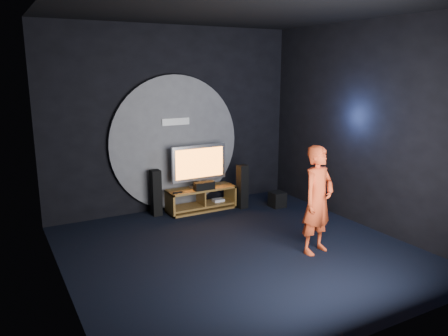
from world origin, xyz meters
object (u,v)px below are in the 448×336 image
at_px(tower_speaker_left, 156,193).
at_px(tower_speaker_right, 242,187).
at_px(media_console, 201,200).
at_px(player, 318,200).
at_px(subwoofer, 277,199).
at_px(tv, 199,164).

height_order(tower_speaker_left, tower_speaker_right, same).
distance_m(media_console, player, 2.77).
xyz_separation_m(media_console, subwoofer, (1.42, -0.55, -0.04)).
bearing_deg(tv, subwoofer, -23.30).
relative_size(tv, tower_speaker_right, 1.28).
xyz_separation_m(tower_speaker_right, player, (-0.13, -2.36, 0.38)).
xyz_separation_m(media_console, tower_speaker_left, (-0.88, 0.14, 0.24)).
bearing_deg(media_console, tv, 96.20).
relative_size(tower_speaker_left, subwoofer, 2.86).
bearing_deg(player, media_console, 90.85).
bearing_deg(player, subwoofer, 56.51).
height_order(tv, player, player).
bearing_deg(subwoofer, tv, 156.70).
xyz_separation_m(media_console, tower_speaker_right, (0.77, -0.26, 0.24)).
relative_size(media_console, tower_speaker_left, 1.54).
height_order(subwoofer, player, player).
distance_m(media_console, tv, 0.71).
xyz_separation_m(tower_speaker_right, subwoofer, (0.65, -0.29, -0.28)).
distance_m(tower_speaker_left, player, 3.17).
distance_m(media_console, tower_speaker_left, 0.92).
xyz_separation_m(tv, tower_speaker_right, (0.78, -0.33, -0.47)).
relative_size(tv, subwoofer, 3.67).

